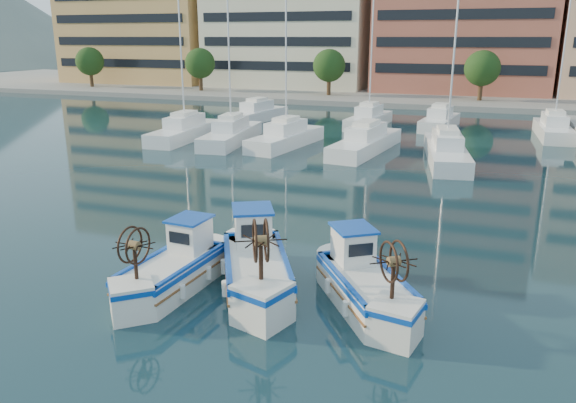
% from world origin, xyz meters
% --- Properties ---
extents(ground, '(300.00, 300.00, 0.00)m').
position_xyz_m(ground, '(0.00, 0.00, 0.00)').
color(ground, '#193642').
rests_on(ground, ground).
extents(waterfront, '(180.00, 40.00, 25.60)m').
position_xyz_m(waterfront, '(9.23, 65.04, 11.10)').
color(waterfront, gray).
rests_on(waterfront, ground).
extents(yacht_marina, '(37.51, 22.26, 11.50)m').
position_xyz_m(yacht_marina, '(-2.65, 27.40, 0.53)').
color(yacht_marina, white).
rests_on(yacht_marina, ground).
extents(fishing_boat_a, '(1.95, 4.23, 2.60)m').
position_xyz_m(fishing_boat_a, '(-3.28, -1.18, 0.72)').
color(fishing_boat_a, white).
rests_on(fishing_boat_a, ground).
extents(fishing_boat_b, '(3.77, 4.85, 2.93)m').
position_xyz_m(fishing_boat_b, '(-0.89, -0.27, 0.81)').
color(fishing_boat_b, white).
rests_on(fishing_boat_b, ground).
extents(fishing_boat_c, '(3.76, 4.34, 2.67)m').
position_xyz_m(fishing_boat_c, '(2.57, -0.27, 0.74)').
color(fishing_boat_c, white).
rests_on(fishing_boat_c, ground).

